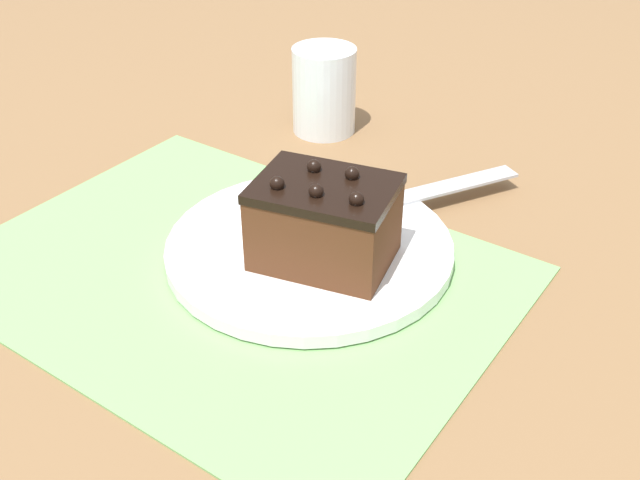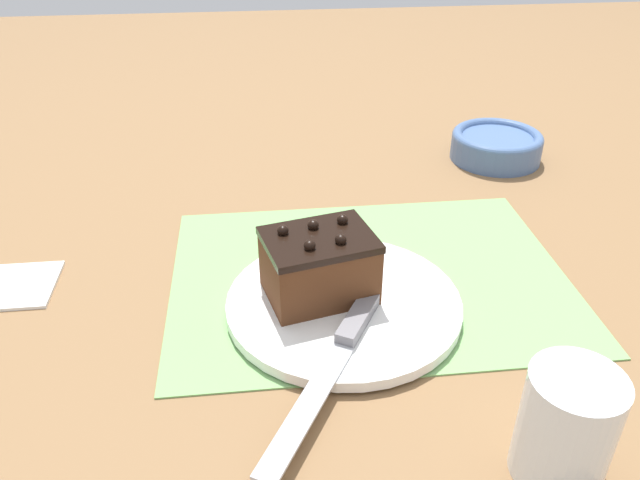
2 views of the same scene
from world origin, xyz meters
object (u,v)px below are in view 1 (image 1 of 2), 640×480
serving_knife (369,203)px  drinking_glass (324,90)px  chocolate_cake (324,222)px  cake_plate (309,247)px

serving_knife → drinking_glass: drinking_glass is taller
chocolate_cake → serving_knife: chocolate_cake is taller
chocolate_cake → drinking_glass: bearing=-55.3°
chocolate_cake → drinking_glass: (0.16, -0.24, -0.00)m
cake_plate → serving_knife: bearing=-99.1°
chocolate_cake → drinking_glass: size_ratio=1.31×
serving_knife → drinking_glass: 0.21m
serving_knife → cake_plate: bearing=-69.2°
cake_plate → chocolate_cake: (-0.03, 0.01, 0.04)m
cake_plate → drinking_glass: (0.14, -0.22, 0.04)m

